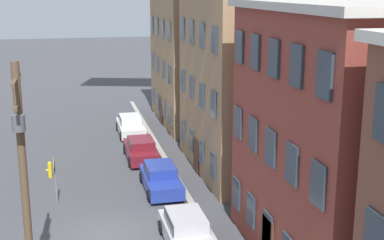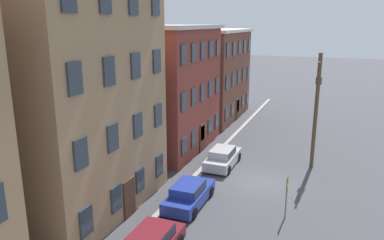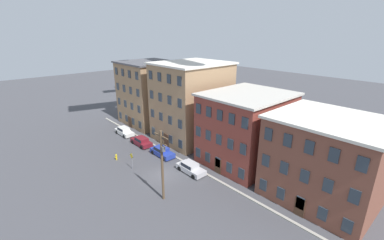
{
  "view_description": "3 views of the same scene",
  "coord_description": "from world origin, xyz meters",
  "px_view_note": "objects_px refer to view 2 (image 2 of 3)",
  "views": [
    {
      "loc": [
        22.5,
        -1.25,
        10.83
      ],
      "look_at": [
        -1.98,
        4.45,
        4.6
      ],
      "focal_mm": 50.0,
      "sensor_mm": 36.0,
      "label": 1
    },
    {
      "loc": [
        -23.66,
        -4.29,
        10.57
      ],
      "look_at": [
        0.05,
        5.08,
        3.89
      ],
      "focal_mm": 35.0,
      "sensor_mm": 36.0,
      "label": 2
    },
    {
      "loc": [
        25.3,
        -17.33,
        18.44
      ],
      "look_at": [
        -0.0,
        5.3,
        6.71
      ],
      "focal_mm": 24.0,
      "sensor_mm": 36.0,
      "label": 3
    }
  ],
  "objects_px": {
    "utility_pole": "(317,105)",
    "caution_sign": "(287,190)",
    "car_blue": "(189,193)",
    "car_silver": "(223,157)"
  },
  "relations": [
    {
      "from": "car_silver",
      "to": "caution_sign",
      "type": "xyz_separation_m",
      "value": [
        -6.16,
        -5.54,
        0.92
      ]
    },
    {
      "from": "utility_pole",
      "to": "caution_sign",
      "type": "bearing_deg",
      "value": 175.06
    },
    {
      "from": "car_blue",
      "to": "caution_sign",
      "type": "height_order",
      "value": "caution_sign"
    },
    {
      "from": "car_blue",
      "to": "utility_pole",
      "type": "bearing_deg",
      "value": -34.61
    },
    {
      "from": "car_silver",
      "to": "utility_pole",
      "type": "xyz_separation_m",
      "value": [
        2.39,
        -6.28,
        4.04
      ]
    },
    {
      "from": "car_blue",
      "to": "utility_pole",
      "type": "relative_size",
      "value": 0.52
    },
    {
      "from": "car_blue",
      "to": "car_silver",
      "type": "xyz_separation_m",
      "value": [
        6.75,
        -0.03,
        0.0
      ]
    },
    {
      "from": "car_silver",
      "to": "utility_pole",
      "type": "relative_size",
      "value": 0.52
    },
    {
      "from": "caution_sign",
      "to": "utility_pole",
      "type": "relative_size",
      "value": 0.3
    },
    {
      "from": "car_silver",
      "to": "utility_pole",
      "type": "height_order",
      "value": "utility_pole"
    }
  ]
}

